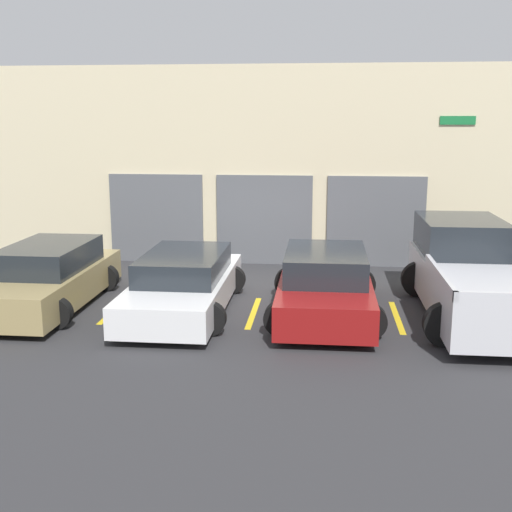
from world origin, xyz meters
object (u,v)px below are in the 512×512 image
at_px(pickup_truck, 470,275).
at_px(van_right, 49,278).
at_px(sedan_white, 184,284).
at_px(sedan_side, 325,285).

relative_size(pickup_truck, van_right, 1.17).
bearing_deg(van_right, pickup_truck, 2.04).
bearing_deg(van_right, sedan_white, 0.05).
relative_size(pickup_truck, sedan_side, 1.20).
bearing_deg(van_right, sedan_side, 0.00).
distance_m(sedan_white, sedan_side, 2.93).
xyz_separation_m(pickup_truck, van_right, (-8.79, -0.31, -0.22)).
xyz_separation_m(sedan_white, van_right, (-2.93, -0.00, 0.05)).
relative_size(pickup_truck, sedan_white, 1.11).
distance_m(pickup_truck, sedan_side, 2.95).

